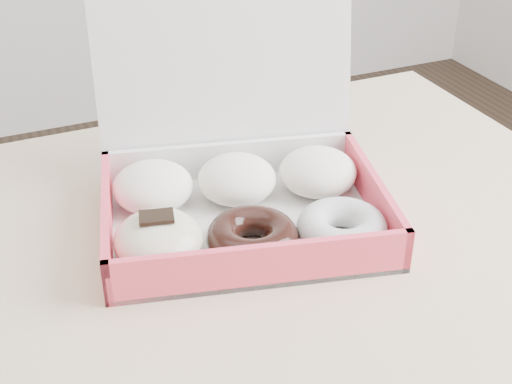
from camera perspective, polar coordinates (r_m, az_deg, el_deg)
name	(u,v)px	position (r m, az deg, el deg)	size (l,w,h in m)	color
table	(137,362)	(0.77, -9.53, -13.24)	(1.20, 0.80, 0.75)	tan
donut_box	(239,192)	(0.81, -1.40, 0.01)	(0.37, 0.34, 0.23)	silver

